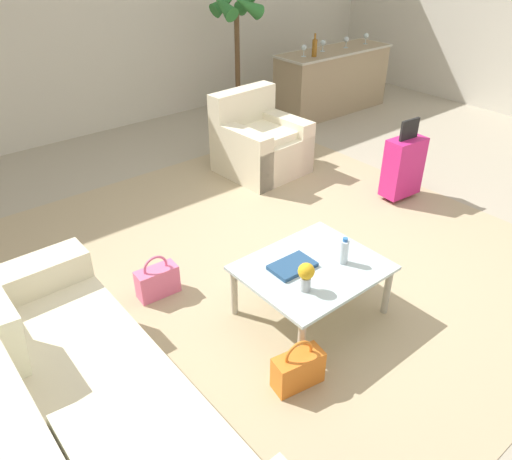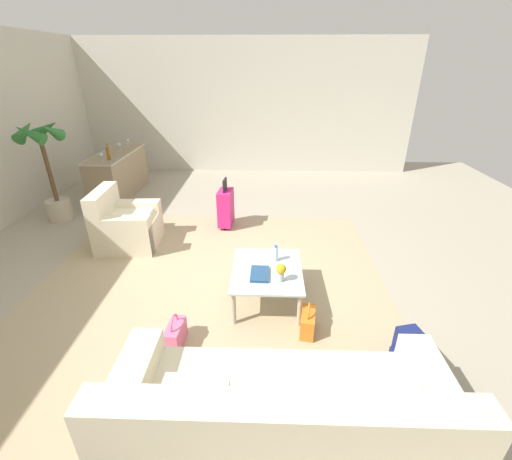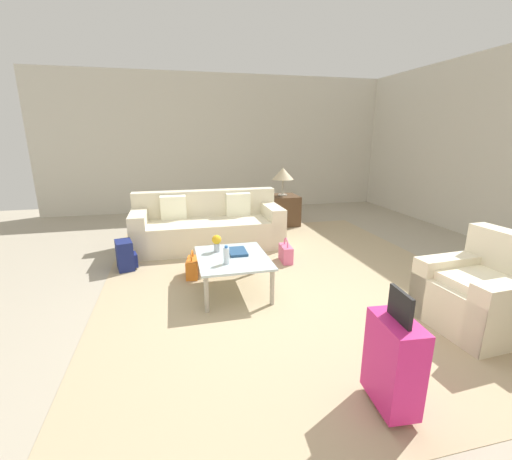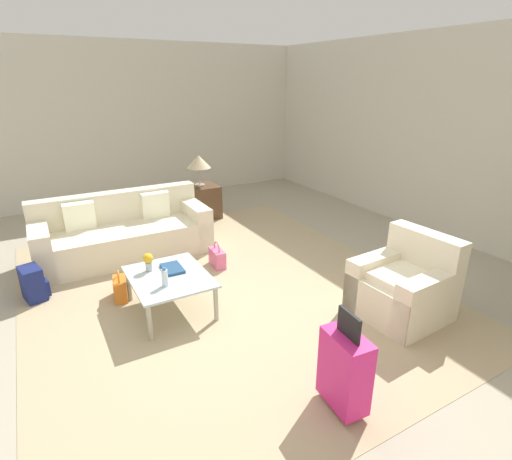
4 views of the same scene
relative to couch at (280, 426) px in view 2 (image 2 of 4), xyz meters
name	(u,v)px [view 2 (image 2 of 4)]	position (x,y,z in m)	size (l,w,h in m)	color
ground_plane	(228,279)	(2.20, 0.60, -0.30)	(12.00, 12.00, 0.00)	#A89E89
wall_right	(248,108)	(7.26, 0.60, 1.25)	(0.12, 8.00, 3.10)	beige
area_rug	(206,308)	(1.60, 0.80, -0.30)	(5.20, 4.40, 0.01)	tan
couch	(280,426)	(0.00, 0.00, 0.00)	(0.93, 2.34, 0.87)	beige
armchair	(124,227)	(3.09, 2.27, 0.00)	(0.89, 0.89, 0.89)	beige
coffee_table	(267,273)	(1.80, 0.10, 0.07)	(0.96, 0.80, 0.42)	silver
water_bottle	(276,254)	(2.00, 0.00, 0.21)	(0.06, 0.06, 0.20)	silver
coffee_table_book	(260,274)	(1.68, 0.18, 0.13)	(0.31, 0.20, 0.03)	navy
flower_vase	(281,271)	(1.58, -0.05, 0.24)	(0.11, 0.11, 0.21)	#B2B7BC
bar_console	(119,174)	(5.30, 3.20, 0.16)	(1.87, 0.62, 0.90)	#937F60
wine_glass_leftmost	(101,155)	(4.65, 3.17, 0.70)	(0.08, 0.08, 0.15)	silver
wine_glass_left_of_centre	(108,150)	(5.08, 3.23, 0.70)	(0.08, 0.08, 0.15)	silver
wine_glass_right_of_centre	(119,145)	(5.51, 3.18, 0.70)	(0.08, 0.08, 0.15)	silver
wine_glass_rightmost	(127,141)	(5.94, 3.17, 0.70)	(0.08, 0.08, 0.15)	silver
wine_bottle_amber	(108,153)	(4.76, 3.08, 0.71)	(0.07, 0.07, 0.30)	brown
suitcase_magenta	(226,207)	(3.80, 0.80, 0.05)	(0.42, 0.25, 0.85)	#D12375
handbag_pink	(176,334)	(1.04, 1.00, -0.17)	(0.33, 0.16, 0.36)	pink
handbag_orange	(308,322)	(1.26, -0.33, -0.17)	(0.34, 0.19, 0.36)	orange
backpack_navy	(410,354)	(0.79, -1.19, -0.11)	(0.34, 0.30, 0.40)	navy
potted_palm	(49,169)	(4.00, 3.80, 0.63)	(0.64, 0.64, 1.75)	#BCB299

